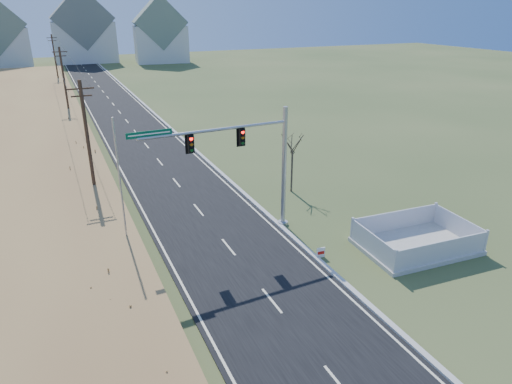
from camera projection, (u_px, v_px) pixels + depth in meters
name	position (u px, v px, depth m)	size (l,w,h in m)	color
ground	(255.00, 281.00, 24.45)	(260.00, 260.00, 0.00)	#394B24
road	(115.00, 107.00, 66.62)	(8.00, 180.00, 0.06)	black
curb	(144.00, 104.00, 68.18)	(0.30, 180.00, 0.18)	#B2AFA8
utility_pole_near	(88.00, 141.00, 32.86)	(1.80, 0.26, 9.00)	#422D1E
utility_pole_mid	(64.00, 82.00, 58.17)	(1.80, 0.26, 9.00)	#422D1E
utility_pole_far	(55.00, 59.00, 83.47)	(1.80, 0.26, 9.00)	#422D1E
condo_n	(83.00, 32.00, 116.82)	(15.27, 10.20, 18.54)	silver
condo_ne	(160.00, 35.00, 117.22)	(14.12, 10.51, 16.52)	silver
traffic_signal_mast	(257.00, 160.00, 28.17)	(10.06, 0.84, 8.01)	#9EA0A5
fence_enclosure	(416.00, 243.00, 27.73)	(6.94, 4.93, 1.54)	#B7B5AD
open_sign	(321.00, 253.00, 26.61)	(0.52, 0.12, 0.64)	white
flagpole	(123.00, 204.00, 25.82)	(0.37, 0.37, 8.27)	#B7B5AD
bare_tree	(293.00, 142.00, 34.81)	(1.89, 1.89, 5.02)	#4C3F33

